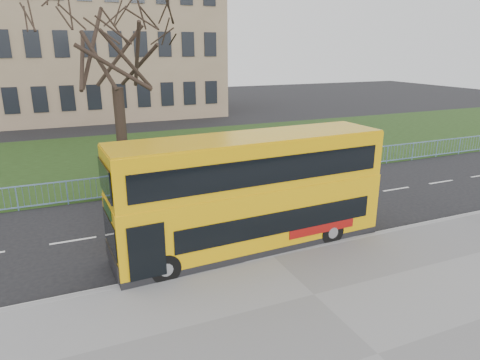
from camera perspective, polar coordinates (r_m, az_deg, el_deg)
name	(u,v)px	position (r m, az deg, el deg)	size (l,w,h in m)	color
ground	(252,240)	(15.72, 1.62, -7.99)	(120.00, 120.00, 0.00)	black
pavement	(377,356)	(10.86, 17.85, -21.42)	(80.00, 10.50, 0.12)	slate
kerb	(272,256)	(14.45, 4.24, -10.13)	(80.00, 0.20, 0.14)	gray
grass_verge	(161,153)	(28.64, -10.46, 3.50)	(80.00, 15.40, 0.08)	#1F3312
guard_railing	(197,177)	(21.31, -5.81, 0.37)	(40.00, 0.12, 1.10)	#6E93C4
bare_tree	(116,69)	(23.12, -16.19, 13.99)	(7.80, 7.80, 11.15)	black
civic_building	(59,45)	(47.91, -22.96, 16.30)	(30.00, 15.00, 14.00)	#826D52
yellow_bus	(251,191)	(14.39, 1.44, -1.42)	(9.42, 2.64, 3.91)	#E0A509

